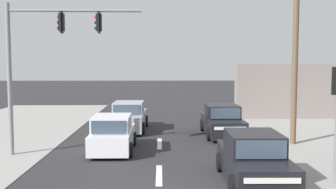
% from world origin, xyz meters
% --- Properties ---
extents(lane_dash_mid, '(0.20, 2.40, 0.01)m').
position_xyz_m(lane_dash_mid, '(0.00, 3.00, 0.00)').
color(lane_dash_mid, silver).
rests_on(lane_dash_mid, ground).
extents(lane_dash_far, '(0.20, 2.40, 0.01)m').
position_xyz_m(lane_dash_far, '(0.00, 8.00, 0.00)').
color(lane_dash_far, silver).
rests_on(lane_dash_far, ground).
extents(utility_pole_midground_right, '(3.78, 0.28, 10.13)m').
position_xyz_m(utility_pole_midground_right, '(5.91, 7.78, 5.43)').
color(utility_pole_midground_right, brown).
rests_on(utility_pole_midground_right, ground).
extents(traffic_signal_mast, '(5.29, 0.45, 6.00)m').
position_xyz_m(traffic_signal_mast, '(-4.60, 5.91, 4.15)').
color(traffic_signal_mast, slate).
rests_on(traffic_signal_mast, ground).
extents(shopfront_wall_far, '(12.00, 1.00, 3.60)m').
position_xyz_m(shopfront_wall_far, '(11.00, 16.00, 1.80)').
color(shopfront_wall_far, gray).
rests_on(shopfront_wall_far, ground).
extents(sedan_crossing_left, '(1.94, 4.26, 1.56)m').
position_xyz_m(sedan_crossing_left, '(3.16, 9.96, 0.70)').
color(sedan_crossing_left, black).
rests_on(sedan_crossing_left, ground).
extents(hatchback_oncoming_near, '(1.78, 3.64, 1.53)m').
position_xyz_m(hatchback_oncoming_near, '(-1.94, 6.47, 0.70)').
color(hatchback_oncoming_near, silver).
rests_on(hatchback_oncoming_near, ground).
extents(sedan_receding_far, '(1.97, 4.28, 1.56)m').
position_xyz_m(sedan_receding_far, '(-1.68, 11.58, 0.70)').
color(sedan_receding_far, '#A3A8AD').
rests_on(sedan_receding_far, ground).
extents(sedan_kerbside_parked, '(1.93, 4.26, 1.56)m').
position_xyz_m(sedan_kerbside_parked, '(2.89, 2.10, 0.70)').
color(sedan_kerbside_parked, black).
rests_on(sedan_kerbside_parked, ground).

